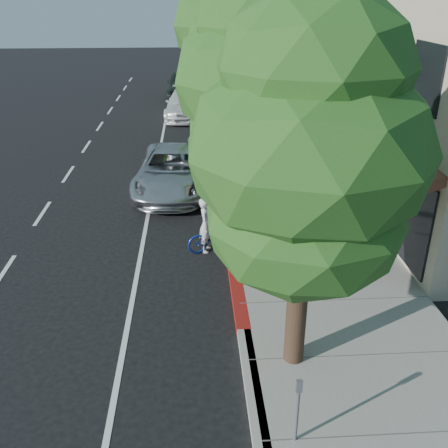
{
  "coord_description": "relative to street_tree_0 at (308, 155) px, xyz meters",
  "views": [
    {
      "loc": [
        -0.99,
        -9.87,
        6.9
      ],
      "look_at": [
        -0.26,
        1.9,
        1.35
      ],
      "focal_mm": 40.0,
      "sensor_mm": 36.0,
      "label": 1
    }
  ],
  "objects": [
    {
      "name": "curb_red_segment",
      "position": [
        -0.9,
        3.0,
        -4.34
      ],
      "size": [
        0.32,
        4.0,
        0.15
      ],
      "primitive_type": "cube",
      "color": "maroon",
      "rests_on": "ground"
    },
    {
      "name": "street_tree_4",
      "position": [
        0.0,
        24.0,
        -0.19
      ],
      "size": [
        4.34,
        4.34,
        6.89
      ],
      "color": "black",
      "rests_on": "ground"
    },
    {
      "name": "curb",
      "position": [
        -0.9,
        10.0,
        -4.34
      ],
      "size": [
        0.3,
        56.0,
        0.15
      ],
      "primitive_type": "cube",
      "color": "#9E998E",
      "rests_on": "ground"
    },
    {
      "name": "bicycle",
      "position": [
        -1.3,
        5.0,
        -3.95
      ],
      "size": [
        1.87,
        1.13,
        0.93
      ],
      "primitive_type": "imported",
      "rotation": [
        0.0,
        0.0,
        1.88
      ],
      "color": "navy",
      "rests_on": "ground"
    },
    {
      "name": "dark_sedan",
      "position": [
        -1.4,
        11.0,
        -3.66
      ],
      "size": [
        1.97,
        4.67,
        1.5
      ],
      "primitive_type": "imported",
      "rotation": [
        0.0,
        0.0,
        -0.08
      ],
      "color": "black",
      "rests_on": "ground"
    },
    {
      "name": "white_pickup",
      "position": [
        -2.36,
        21.93,
        -3.65
      ],
      "size": [
        2.41,
        5.34,
        1.52
      ],
      "primitive_type": "imported",
      "rotation": [
        0.0,
        0.0,
        -0.05
      ],
      "color": "white",
      "rests_on": "ground"
    },
    {
      "name": "cyclist",
      "position": [
        -1.6,
        5.0,
        -3.59
      ],
      "size": [
        0.5,
        0.66,
        1.64
      ],
      "primitive_type": "imported",
      "rotation": [
        0.0,
        0.0,
        1.37
      ],
      "color": "silver",
      "rests_on": "ground"
    },
    {
      "name": "street_tree_0",
      "position": [
        0.0,
        0.0,
        0.0
      ],
      "size": [
        4.17,
        4.17,
        7.09
      ],
      "color": "black",
      "rests_on": "ground"
    },
    {
      "name": "dark_suv_far",
      "position": [
        -2.52,
        28.15,
        -3.5
      ],
      "size": [
        2.16,
        5.36,
        1.82
      ],
      "primitive_type": "imported",
      "rotation": [
        0.0,
        0.0,
        0.0
      ],
      "color": "black",
      "rests_on": "ground"
    },
    {
      "name": "storefront_building",
      "position": [
        8.7,
        20.0,
        -0.91
      ],
      "size": [
        10.0,
        36.0,
        7.0
      ],
      "primitive_type": "cube",
      "color": "#C0B294",
      "rests_on": "ground"
    },
    {
      "name": "sidewalk",
      "position": [
        1.4,
        10.0,
        -4.34
      ],
      "size": [
        4.6,
        56.0,
        0.15
      ],
      "primitive_type": "cube",
      "color": "gray",
      "rests_on": "ground"
    },
    {
      "name": "ground",
      "position": [
        -0.9,
        2.0,
        -4.41
      ],
      "size": [
        120.0,
        120.0,
        0.0
      ],
      "primitive_type": "plane",
      "color": "black",
      "rests_on": "ground"
    },
    {
      "name": "street_tree_2",
      "position": [
        0.0,
        12.0,
        0.38
      ],
      "size": [
        4.4,
        4.4,
        7.66
      ],
      "color": "black",
      "rests_on": "ground"
    },
    {
      "name": "street_tree_1",
      "position": [
        0.0,
        6.0,
        0.18
      ],
      "size": [
        4.92,
        4.92,
        7.54
      ],
      "color": "black",
      "rests_on": "ground"
    },
    {
      "name": "street_tree_3",
      "position": [
        0.0,
        18.0,
        0.82
      ],
      "size": [
        5.62,
        5.62,
        8.61
      ],
      "color": "black",
      "rests_on": "ground"
    },
    {
      "name": "silver_suv",
      "position": [
        -2.68,
        9.94,
        -3.63
      ],
      "size": [
        3.01,
        5.83,
        1.57
      ],
      "primitive_type": "imported",
      "rotation": [
        0.0,
        0.0,
        -0.07
      ],
      "color": "silver",
      "rests_on": "ground"
    },
    {
      "name": "street_tree_5",
      "position": [
        -0.0,
        30.0,
        0.23
      ],
      "size": [
        4.87,
        4.87,
        7.6
      ],
      "color": "black",
      "rests_on": "ground"
    },
    {
      "name": "pedestrian",
      "position": [
        0.81,
        14.4,
        -3.32
      ],
      "size": [
        1.11,
        0.98,
        1.89
      ],
      "primitive_type": "imported",
      "rotation": [
        0.0,
        0.0,
        3.48
      ],
      "color": "black",
      "rests_on": "sidewalk"
    }
  ]
}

